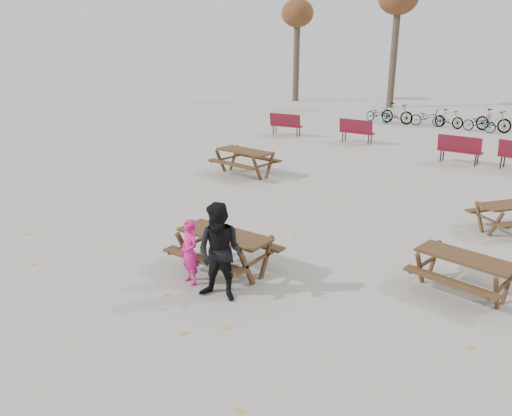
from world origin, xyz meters
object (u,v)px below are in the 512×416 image
Objects in this scene: soda_bottle at (220,232)px; picnic_table_far at (511,217)px; food_tray at (224,235)px; child at (190,252)px; picnic_table_east at (463,275)px; picnic_table_north at (245,163)px; main_picnic_table at (225,243)px; adult at (220,252)px.

picnic_table_far is at bearing 55.10° from soda_bottle.
child reaches higher than food_tray.
food_tray is 0.15× the size of child.
picnic_table_far is at bearing 97.65° from picnic_table_east.
picnic_table_north is (-4.17, 6.08, -0.38)m from food_tray.
soda_bottle is 6.90m from picnic_table_far.
soda_bottle is 0.11× the size of picnic_table_far.
picnic_table_east is (3.79, 1.89, -0.45)m from food_tray.
main_picnic_table is 1.48× the size of child.
soda_bottle is at bearing -51.36° from picnic_table_north.
picnic_table_east is at bearing 26.55° from food_tray.
main_picnic_table is 4.27m from picnic_table_east.
child is 0.72× the size of adult.
soda_bottle reaches higher than picnic_table_east.
picnic_table_north is at bearing 124.44° from food_tray.
food_tray is at bearing 3.45° from soda_bottle.
picnic_table_far is (3.86, 5.64, -0.46)m from food_tray.
picnic_table_north is 8.04m from picnic_table_far.
picnic_table_east is at bearing 24.58° from main_picnic_table.
child is at bearing -107.10° from soda_bottle.
food_tray is at bearing 111.77° from adult.
main_picnic_table is 0.29m from soda_bottle.
picnic_table_east is at bearing -22.99° from picnic_table_north.
main_picnic_table reaches higher than picnic_table_far.
soda_bottle is (-0.08, -0.00, 0.05)m from food_tray.
picnic_table_north is 1.23× the size of picnic_table_far.
picnic_table_north reaches higher than picnic_table_east.
picnic_table_far is at bearing 55.62° from food_tray.
soda_bottle is 0.09× the size of picnic_table_north.
child is 0.79× the size of picnic_table_far.
picnic_table_north reaches higher than food_tray.
soda_bottle is 4.34m from picnic_table_east.
picnic_table_north is at bearing 137.30° from child.
picnic_table_north reaches higher than picnic_table_far.
picnic_table_north is at bearing 123.64° from picnic_table_far.
picnic_table_far is at bearing 48.16° from adult.
adult is 4.22m from picnic_table_east.
soda_bottle is at bearing -176.55° from food_tray.
soda_bottle reaches higher than picnic_table_far.
soda_bottle is 0.96m from adult.
food_tray reaches higher than picnic_table_far.
child is 7.76m from picnic_table_north.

